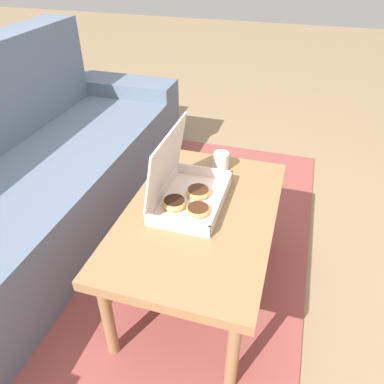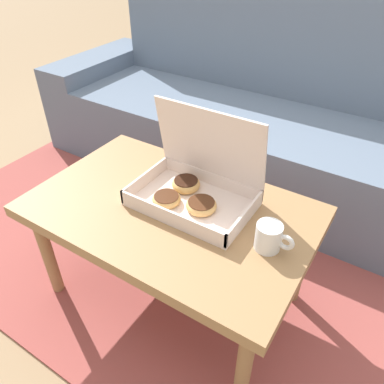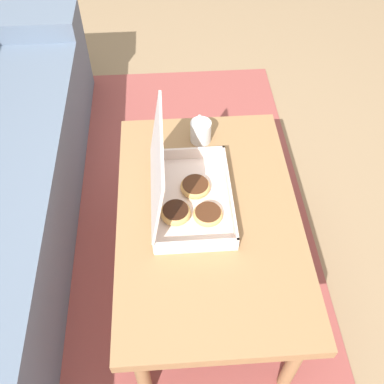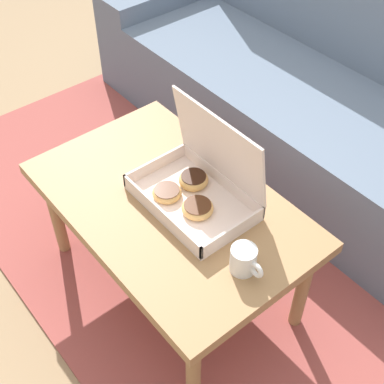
% 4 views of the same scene
% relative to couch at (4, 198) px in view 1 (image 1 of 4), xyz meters
% --- Properties ---
extents(ground_plane, '(12.00, 12.00, 0.00)m').
position_rel_couch_xyz_m(ground_plane, '(0.00, -0.79, -0.30)').
color(ground_plane, '#937756').
extents(area_rug, '(2.70, 1.87, 0.01)m').
position_rel_couch_xyz_m(area_rug, '(0.00, -0.49, -0.30)').
color(area_rug, '#994742').
rests_on(area_rug, ground_plane).
extents(couch, '(2.58, 0.77, 0.91)m').
position_rel_couch_xyz_m(couch, '(0.00, 0.00, 0.00)').
color(couch, slate).
rests_on(couch, ground_plane).
extents(coffee_table, '(0.91, 0.58, 0.44)m').
position_rel_couch_xyz_m(coffee_table, '(0.00, -0.96, 0.09)').
color(coffee_table, '#997047').
rests_on(coffee_table, ground_plane).
extents(pastry_box, '(0.38, 0.25, 0.30)m').
position_rel_couch_xyz_m(pastry_box, '(0.04, -0.89, 0.19)').
color(pastry_box, silver).
rests_on(pastry_box, coffee_table).
extents(coffee_mug, '(0.11, 0.07, 0.08)m').
position_rel_couch_xyz_m(coffee_mug, '(0.34, -0.96, 0.18)').
color(coffee_mug, white).
rests_on(coffee_mug, coffee_table).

